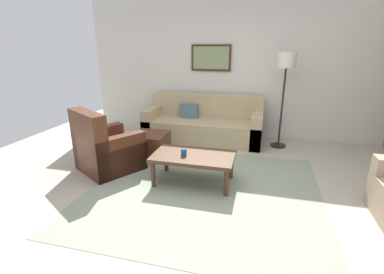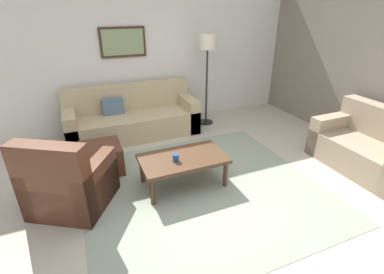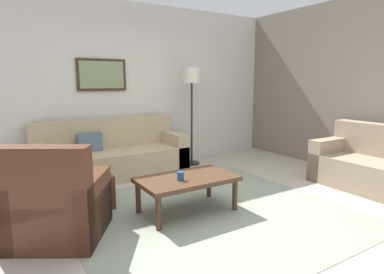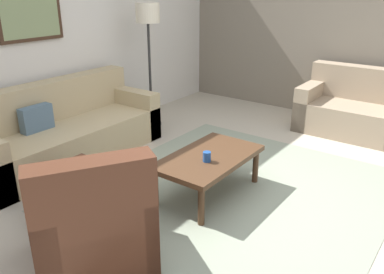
# 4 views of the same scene
# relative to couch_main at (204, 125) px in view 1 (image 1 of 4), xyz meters

# --- Properties ---
(ground_plane) EXTENTS (8.00, 8.00, 0.00)m
(ground_plane) POSITION_rel_couch_main_xyz_m (0.46, -2.11, -0.30)
(ground_plane) COLOR #B2A893
(rear_partition) EXTENTS (6.00, 0.12, 2.80)m
(rear_partition) POSITION_rel_couch_main_xyz_m (0.46, 0.49, 1.10)
(rear_partition) COLOR silver
(rear_partition) RESTS_ON ground_plane
(area_rug) EXTENTS (2.98, 2.78, 0.01)m
(area_rug) POSITION_rel_couch_main_xyz_m (0.46, -2.11, -0.29)
(area_rug) COLOR gray
(area_rug) RESTS_ON ground_plane
(couch_main) EXTENTS (2.29, 0.88, 0.88)m
(couch_main) POSITION_rel_couch_main_xyz_m (0.00, 0.00, 0.00)
(couch_main) COLOR tan
(couch_main) RESTS_ON ground_plane
(armchair_leather) EXTENTS (1.10, 1.10, 0.95)m
(armchair_leather) POSITION_rel_couch_main_xyz_m (-1.12, -1.85, 0.01)
(armchair_leather) COLOR #4C2819
(armchair_leather) RESTS_ON ground_plane
(ottoman) EXTENTS (0.56, 0.56, 0.40)m
(ottoman) POSITION_rel_couch_main_xyz_m (-0.69, -1.14, -0.10)
(ottoman) COLOR #4C2819
(ottoman) RESTS_ON ground_plane
(coffee_table) EXTENTS (1.10, 0.64, 0.41)m
(coffee_table) POSITION_rel_couch_main_xyz_m (0.27, -1.90, 0.06)
(coffee_table) COLOR #472D1C
(coffee_table) RESTS_ON ground_plane
(cup) EXTENTS (0.08, 0.08, 0.09)m
(cup) POSITION_rel_couch_main_xyz_m (0.15, -1.96, 0.16)
(cup) COLOR #1E478C
(cup) RESTS_ON coffee_table
(lamp_standing) EXTENTS (0.32, 0.32, 1.71)m
(lamp_standing) POSITION_rel_couch_main_xyz_m (1.47, -0.09, 1.11)
(lamp_standing) COLOR black
(lamp_standing) RESTS_ON ground_plane
(framed_artwork) EXTENTS (0.80, 0.04, 0.51)m
(framed_artwork) POSITION_rel_couch_main_xyz_m (0.04, 0.40, 1.28)
(framed_artwork) COLOR #382316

